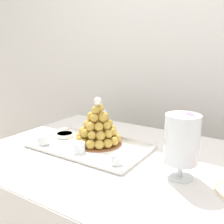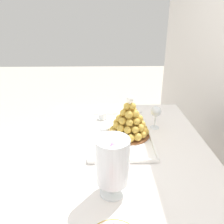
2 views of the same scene
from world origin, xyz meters
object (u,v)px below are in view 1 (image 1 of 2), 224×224
Objects in this scene: dessert_cup_left at (43,140)px; macaron_goblet at (182,139)px; dessert_cup_centre at (116,160)px; creme_brulee_ramekin at (65,135)px; serving_tray at (90,146)px; croquembouche at (98,127)px; dessert_cup_mid_left at (79,148)px; wine_glass at (102,115)px.

macaron_goblet is (0.73, 0.05, 0.13)m from dessert_cup_left.
dessert_cup_centre reaches higher than creme_brulee_ramekin.
macaron_goblet reaches higher than serving_tray.
dessert_cup_centre is 0.47m from creme_brulee_ramekin.
croquembouche is at bearing 75.26° from serving_tray.
serving_tray is at bearing 93.28° from dessert_cup_mid_left.
wine_glass is (-0.09, 0.33, 0.08)m from dessert_cup_mid_left.
macaron_goblet is (0.27, 0.05, 0.13)m from dessert_cup_centre.
serving_tray is at bearing -69.46° from wine_glass.
macaron_goblet is at bearing -6.90° from serving_tray.
dessert_cup_mid_left is at bearing -93.38° from croquembouche.
dessert_cup_left is 1.23× the size of dessert_cup_centre.
wine_glass reaches higher than creme_brulee_ramekin.
croquembouche is 3.99× the size of dessert_cup_left.
dessert_cup_left reaches higher than serving_tray.
creme_brulee_ramekin is 0.25m from wine_glass.
serving_tray is 0.26m from dessert_cup_centre.
croquembouche is at bearing 34.61° from dessert_cup_left.
serving_tray is 0.27m from wine_glass.
creme_brulee_ramekin is at bearing 84.34° from dessert_cup_left.
dessert_cup_mid_left is 0.23m from dessert_cup_centre.
croquembouche is 0.30m from dessert_cup_left.
macaron_goblet reaches higher than dessert_cup_centre.
dessert_cup_centre is at bearing -37.24° from croquembouche.
creme_brulee_ramekin is 0.66× the size of wine_glass.
wine_glass is (-0.59, 0.30, -0.05)m from macaron_goblet.
creme_brulee_ramekin reaches higher than serving_tray.
macaron_goblet reaches higher than croquembouche.
creme_brulee_ramekin is (0.01, 0.15, -0.01)m from dessert_cup_left.
macaron_goblet reaches higher than dessert_cup_left.
dessert_cup_centre reaches higher than serving_tray.
dessert_cup_left is 0.38m from wine_glass.
macaron_goblet is at bearing 10.30° from dessert_cup_centre.
creme_brulee_ramekin is (-0.22, 0.14, -0.01)m from dessert_cup_mid_left.
croquembouche is 0.21m from wine_glass.
croquembouche is (0.01, 0.05, 0.09)m from serving_tray.
dessert_cup_centre is 0.30m from macaron_goblet.
serving_tray is 9.52× the size of dessert_cup_left.
wine_glass reaches higher than dessert_cup_centre.
dessert_cup_left is at bearing -145.39° from croquembouche.
dessert_cup_mid_left is 0.51m from macaron_goblet.
croquembouche is 2.51× the size of creme_brulee_ramekin.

